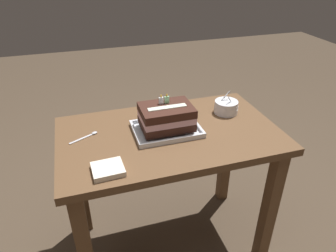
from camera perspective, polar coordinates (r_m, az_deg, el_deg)
ground_plane at (r=1.92m, az=0.23°, el=-20.23°), size 8.00×8.00×0.00m
dining_table at (r=1.50m, az=0.27°, el=-5.48°), size 1.01×0.60×0.74m
foil_tray at (r=1.43m, az=-0.29°, el=-0.71°), size 0.30×0.22×0.02m
birthday_cake at (r=1.39m, az=-0.29°, el=1.74°), size 0.23×0.17×0.15m
bowl_stack at (r=1.61m, az=10.67°, el=3.48°), size 0.12×0.12×0.11m
serving_spoon_near_tray at (r=1.44m, az=-14.42°, el=-1.71°), size 0.13×0.08×0.01m
napkin_pile at (r=1.20m, az=-11.03°, el=-7.85°), size 0.12×0.11×0.02m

